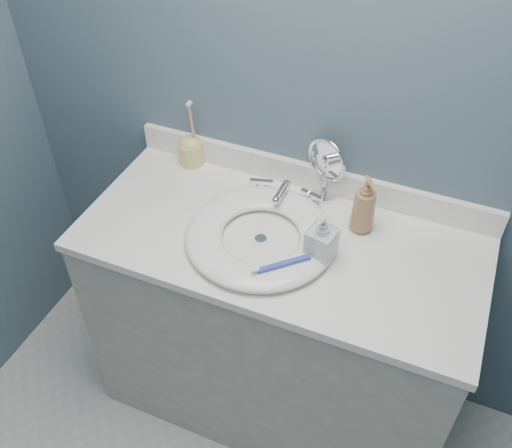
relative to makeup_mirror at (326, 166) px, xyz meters
The scene contains 12 objects.
back_wall 0.21m from the makeup_mirror, 148.44° to the left, with size 2.20×0.02×2.40m, color #4A5D6F.
vanity_cabinet 0.63m from the makeup_mirror, 103.36° to the right, with size 1.20×0.55×0.85m, color #B9B5A9.
countertop 0.28m from the makeup_mirror, 103.36° to the right, with size 1.22×0.57×0.03m, color white.
backsplash 0.10m from the makeup_mirror, 158.02° to the left, with size 1.22×0.02×0.09m, color white.
basin 0.31m from the makeup_mirror, 111.62° to the right, with size 0.45×0.45×0.04m, color white, non-canonical shape.
drain 0.31m from the makeup_mirror, 111.62° to the right, with size 0.04×0.04×0.01m, color silver.
faucet 0.16m from the makeup_mirror, 145.67° to the right, with size 0.25×0.13×0.07m.
makeup_mirror is the anchor object (origin of this frame).
soap_bottle_amber 0.19m from the makeup_mirror, 34.09° to the right, with size 0.07×0.07×0.19m, color #9A6B45.
soap_bottle_clear 0.29m from the makeup_mirror, 74.01° to the right, with size 0.08×0.08×0.17m, color silver.
toothbrush_holder 0.48m from the makeup_mirror, behind, with size 0.09×0.09×0.24m.
toothbrush_lying 0.39m from the makeup_mirror, 89.96° to the right, with size 0.14×0.13×0.02m.
Camera 1 is at (0.41, -0.18, 2.07)m, focal length 40.00 mm.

